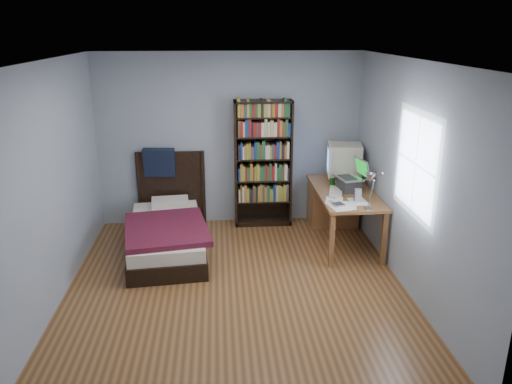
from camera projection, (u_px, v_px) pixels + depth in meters
room at (238, 182)px, 5.26m from camera, size 4.20×4.24×2.50m
desk at (336, 202)px, 7.19m from camera, size 0.75×1.61×0.73m
crt_monitor at (343, 160)px, 7.02m from camera, size 0.53×0.49×0.54m
laptop at (350, 182)px, 6.63m from camera, size 0.42×0.41×0.44m
desk_lamp at (370, 181)px, 5.49m from camera, size 0.22×0.49×0.58m
keyboard at (336, 192)px, 6.58m from camera, size 0.27×0.45×0.04m
speaker at (358, 196)px, 6.22m from camera, size 0.09×0.09×0.16m
soda_can at (332, 182)px, 6.84m from camera, size 0.07×0.07×0.12m
mouse at (338, 183)px, 6.94m from camera, size 0.07×0.12×0.04m
phone_silver at (333, 197)px, 6.37m from camera, size 0.09×0.11×0.02m
phone_grey at (332, 202)px, 6.20m from camera, size 0.05×0.09×0.02m
external_drive at (338, 205)px, 6.09m from camera, size 0.16×0.16×0.03m
bookshelf at (263, 164)px, 7.23m from camera, size 0.83×0.30×1.84m
bed at (167, 230)px, 6.59m from camera, size 1.18×2.06×1.16m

